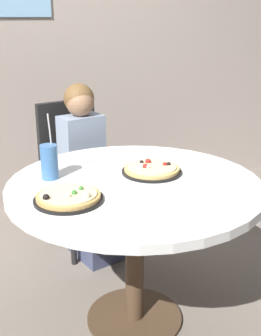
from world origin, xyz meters
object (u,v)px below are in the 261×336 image
object	(u,v)px
dining_table	(135,203)
soda_cup	(49,162)
pizza_cheese	(69,197)
chair_wooden	(75,167)
pizza_veggie	(152,169)
diner_child	(89,182)

from	to	relation	value
dining_table	soda_cup	bearing A→B (deg)	150.17
pizza_cheese	soda_cup	size ratio (longest dim) A/B	0.93
dining_table	chair_wooden	world-z (taller)	chair_wooden
soda_cup	pizza_veggie	bearing A→B (deg)	-14.30
pizza_veggie	pizza_cheese	distance (m)	0.49
diner_child	soda_cup	bearing A→B (deg)	-123.27
pizza_veggie	dining_table	bearing A→B (deg)	-147.67
chair_wooden	pizza_cheese	world-z (taller)	chair_wooden
pizza_veggie	pizza_cheese	world-z (taller)	same
chair_wooden	pizza_veggie	distance (m)	0.88
chair_wooden	diner_child	xyz separation A→B (m)	(0.03, -0.18, -0.05)
pizza_cheese	soda_cup	bearing A→B (deg)	91.19
pizza_cheese	soda_cup	xyz separation A→B (m)	(-0.01, 0.29, 0.06)
dining_table	diner_child	bearing A→B (deg)	88.81
pizza_veggie	soda_cup	size ratio (longest dim) A/B	0.94
dining_table	soda_cup	world-z (taller)	soda_cup
chair_wooden	diner_child	distance (m)	0.19
pizza_veggie	chair_wooden	bearing A→B (deg)	99.52
pizza_cheese	soda_cup	world-z (taller)	soda_cup
dining_table	chair_wooden	distance (m)	0.93
chair_wooden	pizza_veggie	size ratio (longest dim) A/B	3.30
chair_wooden	diner_child	size ratio (longest dim) A/B	0.88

